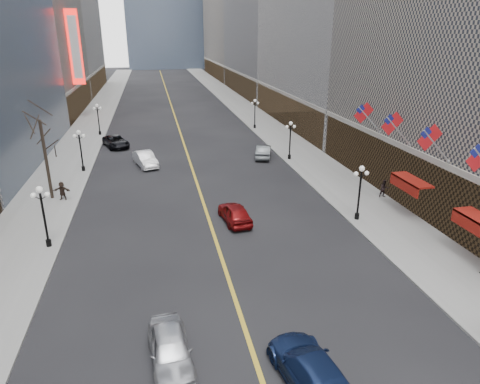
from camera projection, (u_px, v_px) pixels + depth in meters
name	position (u px, v px, depth m)	size (l,w,h in m)	color
sidewalk_east	(262.00, 123.00, 71.97)	(6.00, 230.00, 0.15)	gray
sidewalk_west	(88.00, 130.00, 66.73)	(6.00, 230.00, 0.15)	gray
lane_line	(175.00, 116.00, 78.54)	(0.25, 200.00, 0.02)	gold
streetlamp_east_1	(360.00, 187.00, 33.86)	(1.26, 0.44, 4.52)	black
streetlamp_east_2	(290.00, 136.00, 50.38)	(1.26, 0.44, 4.52)	black
streetlamp_east_3	(255.00, 111.00, 66.89)	(1.26, 0.44, 4.52)	black
streetlamp_west_1	(43.00, 210.00, 29.45)	(1.26, 0.44, 4.52)	black
streetlamp_west_2	(80.00, 146.00, 45.96)	(1.26, 0.44, 4.52)	black
streetlamp_west_3	(98.00, 116.00, 62.48)	(1.26, 0.44, 4.52)	black
flag_3	(431.00, 140.00, 30.23)	(2.87, 0.12, 2.87)	#B2B2B7
flag_4	(394.00, 126.00, 34.82)	(2.87, 0.12, 2.87)	#B2B2B7
flag_5	(365.00, 115.00, 39.40)	(2.87, 0.12, 2.87)	#B2B2B7
awning_b	(480.00, 222.00, 27.27)	(1.40, 4.00, 0.93)	maroon
awning_c	(409.00, 181.00, 34.61)	(1.40, 4.00, 0.93)	maroon
theatre_marquee	(75.00, 48.00, 71.36)	(2.00, 0.55, 12.00)	red
tree_west_far	(42.00, 133.00, 37.13)	(3.60, 3.60, 7.92)	#2D231C
car_nb_near	(170.00, 349.00, 19.59)	(1.88, 4.68, 1.59)	#B5B7BD
car_nb_mid	(145.00, 159.00, 48.77)	(1.76, 5.04, 1.66)	silver
car_nb_far	(116.00, 142.00, 56.87)	(2.52, 5.46, 1.52)	black
car_sb_near	(312.00, 371.00, 18.29)	(2.31, 5.69, 1.65)	#13224A
car_sb_mid	(235.00, 213.00, 34.39)	(1.87, 4.65, 1.59)	maroon
car_sb_far	(263.00, 151.00, 52.08)	(1.68, 4.81, 1.59)	#505558
ped_east_walk	(384.00, 189.00, 39.13)	(0.81, 0.45, 1.67)	black
ped_west_far	(62.00, 191.00, 38.56)	(1.57, 0.45, 1.70)	black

